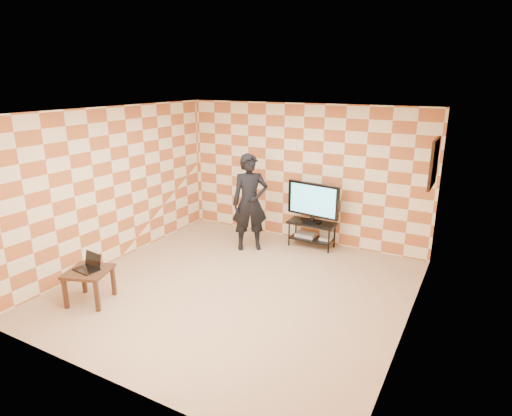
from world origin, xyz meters
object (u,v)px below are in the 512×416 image
at_px(side_table, 89,276).
at_px(person, 250,203).
at_px(tv, 313,201).
at_px(tv_stand, 312,229).

height_order(side_table, person, person).
bearing_deg(side_table, person, 70.42).
distance_m(tv, side_table, 4.13).
xyz_separation_m(tv, person, (-1.00, -0.65, -0.01)).
height_order(tv, side_table, tv).
relative_size(side_table, person, 0.40).
height_order(tv_stand, side_table, same).
bearing_deg(side_table, tv, 60.20).
relative_size(tv, side_table, 1.44).
relative_size(tv_stand, person, 0.50).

